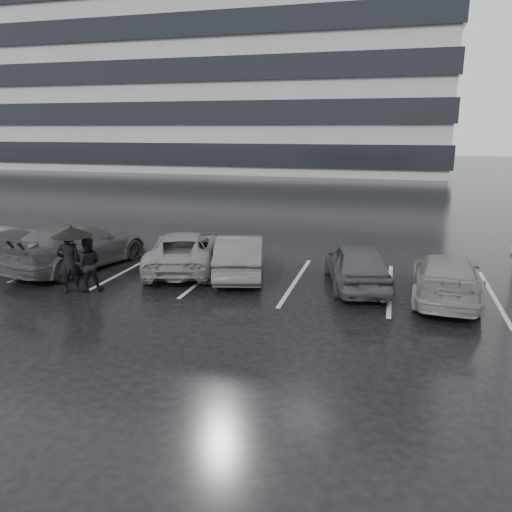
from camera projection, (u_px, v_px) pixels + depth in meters
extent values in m
plane|color=black|center=(255.00, 306.00, 13.12)|extent=(160.00, 160.00, 0.00)
cube|color=#969699|center=(185.00, 47.00, 60.11)|extent=(60.00, 25.00, 28.00)
cube|color=black|center=(189.00, 149.00, 63.10)|extent=(60.60, 25.60, 2.20)
cube|color=black|center=(188.00, 116.00, 62.10)|extent=(60.60, 25.60, 2.20)
cube|color=black|center=(187.00, 82.00, 61.11)|extent=(60.60, 25.60, 2.20)
cube|color=black|center=(185.00, 47.00, 60.11)|extent=(60.60, 25.60, 2.20)
cube|color=black|center=(184.00, 11.00, 59.11)|extent=(60.60, 25.60, 2.20)
imported|color=black|center=(357.00, 265.00, 14.59)|extent=(2.44, 4.17, 1.33)
imported|color=#2E2D30|center=(240.00, 255.00, 15.70)|extent=(2.32, 4.24, 1.32)
imported|color=#545456|center=(184.00, 251.00, 16.35)|extent=(3.32, 5.00, 1.28)
imported|color=black|center=(78.00, 246.00, 16.61)|extent=(3.16, 5.50, 1.50)
imported|color=#2E2D30|center=(6.00, 244.00, 17.37)|extent=(2.30, 4.08, 1.27)
imported|color=#545456|center=(446.00, 277.00, 13.54)|extent=(1.95, 4.34, 1.23)
imported|color=black|center=(69.00, 262.00, 14.03)|extent=(0.77, 0.73, 1.78)
imported|color=black|center=(88.00, 265.00, 14.16)|extent=(0.96, 0.90, 1.57)
cylinder|color=black|center=(75.00, 263.00, 14.18)|extent=(0.02, 0.02, 1.64)
cone|color=black|center=(72.00, 231.00, 13.96)|extent=(1.13, 1.13, 0.29)
sphere|color=black|center=(71.00, 226.00, 13.92)|extent=(0.05, 0.05, 0.05)
cube|color=#AFAFB2|center=(60.00, 262.00, 17.46)|extent=(0.12, 5.00, 0.00)
cube|color=#AFAFB2|center=(132.00, 268.00, 16.74)|extent=(0.12, 5.00, 0.00)
cube|color=#AFAFB2|center=(210.00, 274.00, 16.02)|extent=(0.12, 5.00, 0.00)
cube|color=#AFAFB2|center=(296.00, 281.00, 15.30)|extent=(0.12, 5.00, 0.00)
cube|color=#AFAFB2|center=(390.00, 288.00, 14.59)|extent=(0.12, 5.00, 0.00)
cube|color=#AFAFB2|center=(494.00, 297.00, 13.87)|extent=(0.12, 5.00, 0.00)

